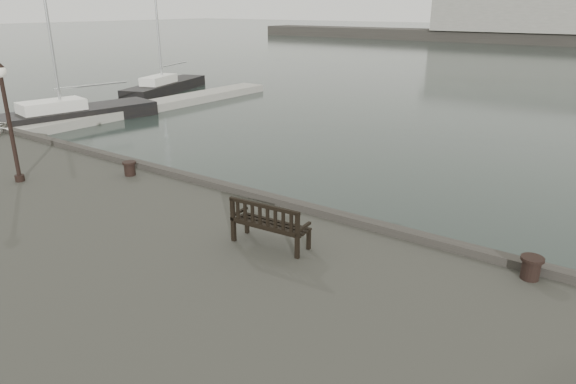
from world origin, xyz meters
name	(u,v)px	position (x,y,z in m)	size (l,w,h in m)	color
ground	(310,265)	(0.00, 0.00, 0.00)	(400.00, 400.00, 0.00)	black
pontoon	(131,110)	(-20.00, 10.00, 0.25)	(2.00, 24.00, 0.50)	#A4A098
bench	(270,232)	(0.42, -2.22, 1.87)	(1.74, 0.72, 0.98)	black
bollard_left	(130,168)	(-5.94, -0.88, 1.77)	(0.41, 0.41, 0.43)	black
bollard_right	(531,268)	(5.24, -0.50, 1.78)	(0.42, 0.42, 0.44)	black
lamp_post	(6,106)	(-8.10, -3.11, 3.75)	(0.34, 0.34, 3.42)	black
yacht_a	(71,119)	(-20.75, 6.38, 0.24)	(4.32, 10.04, 13.29)	black
yacht_b	(166,89)	(-24.73, 17.05, 0.25)	(4.94, 9.63, 12.58)	black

